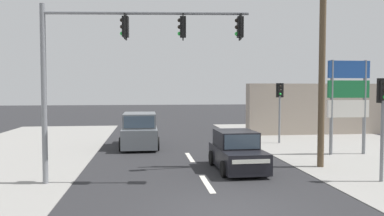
# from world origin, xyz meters

# --- Properties ---
(ground_plane) EXTENTS (140.00, 140.00, 0.00)m
(ground_plane) POSITION_xyz_m (0.00, 0.00, 0.00)
(ground_plane) COLOR #28282B
(lane_dash_mid) EXTENTS (0.20, 2.40, 0.01)m
(lane_dash_mid) POSITION_xyz_m (0.00, 3.00, 0.00)
(lane_dash_mid) COLOR silver
(lane_dash_mid) RESTS_ON ground
(lane_dash_far) EXTENTS (0.20, 2.40, 0.01)m
(lane_dash_far) POSITION_xyz_m (0.00, 8.00, 0.00)
(lane_dash_far) COLOR silver
(lane_dash_far) RESTS_ON ground
(utility_pole_midground_right) EXTENTS (3.77, 0.67, 10.31)m
(utility_pole_midground_right) POSITION_xyz_m (4.93, 5.10, 5.52)
(utility_pole_midground_right) COLOR brown
(utility_pole_midground_right) RESTS_ON ground
(traffic_signal_mast) EXTENTS (6.86, 0.98, 6.00)m
(traffic_signal_mast) POSITION_xyz_m (-3.02, 3.39, 4.35)
(traffic_signal_mast) COLOR slate
(traffic_signal_mast) RESTS_ON ground
(pedestal_signal_right_kerb) EXTENTS (0.44, 0.31, 3.56)m
(pedestal_signal_right_kerb) POSITION_xyz_m (5.98, 2.50, 2.42)
(pedestal_signal_right_kerb) COLOR slate
(pedestal_signal_right_kerb) RESTS_ON ground
(pedestal_signal_far_median) EXTENTS (0.44, 0.30, 3.56)m
(pedestal_signal_far_median) POSITION_xyz_m (5.80, 11.90, 2.42)
(pedestal_signal_far_median) COLOR slate
(pedestal_signal_far_median) RESTS_ON ground
(shopping_plaza_sign) EXTENTS (2.10, 0.16, 4.60)m
(shopping_plaza_sign) POSITION_xyz_m (7.72, 7.77, 2.98)
(shopping_plaza_sign) COLOR slate
(shopping_plaza_sign) RESTS_ON ground
(shopfront_wall_far) EXTENTS (12.00, 1.00, 3.60)m
(shopfront_wall_far) POSITION_xyz_m (11.00, 16.00, 1.80)
(shopfront_wall_far) COLOR #A39384
(shopfront_wall_far) RESTS_ON ground
(suv_crossing_left) EXTENTS (2.07, 4.55, 1.90)m
(suv_crossing_left) POSITION_xyz_m (-2.37, 11.48, 0.88)
(suv_crossing_left) COLOR slate
(suv_crossing_left) RESTS_ON ground
(hatchback_receding_far) EXTENTS (1.84, 3.67, 1.53)m
(hatchback_receding_far) POSITION_xyz_m (1.54, 5.09, 0.70)
(hatchback_receding_far) COLOR black
(hatchback_receding_far) RESTS_ON ground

